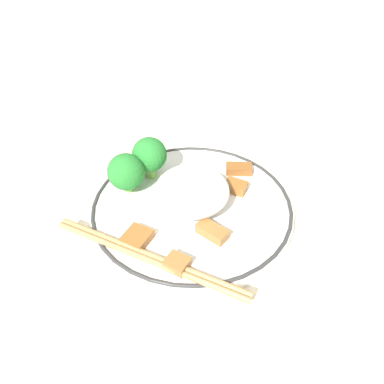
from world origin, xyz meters
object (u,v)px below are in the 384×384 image
plate (192,207)px  chopsticks (148,257)px  broccoli_back_left (149,155)px  drinking_glass (368,178)px  broccoli_back_center (126,172)px

plate → chopsticks: (-0.08, 0.05, 0.01)m
broccoli_back_left → drinking_glass: bearing=-103.0°
chopsticks → broccoli_back_center: bearing=14.7°
broccoli_back_center → drinking_glass: 0.30m
plate → drinking_glass: size_ratio=2.51×
broccoli_back_center → chopsticks: bearing=-165.3°
drinking_glass → broccoli_back_center: bearing=83.6°
broccoli_back_center → plate: bearing=-111.2°
broccoli_back_left → broccoli_back_center: bearing=134.7°
chopsticks → drinking_glass: drinking_glass is taller
plate → broccoli_back_left: 0.09m
plate → drinking_glass: 0.22m
broccoli_back_left → plate: bearing=-138.4°
chopsticks → drinking_glass: bearing=-72.4°
plate → chopsticks: bearing=148.9°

